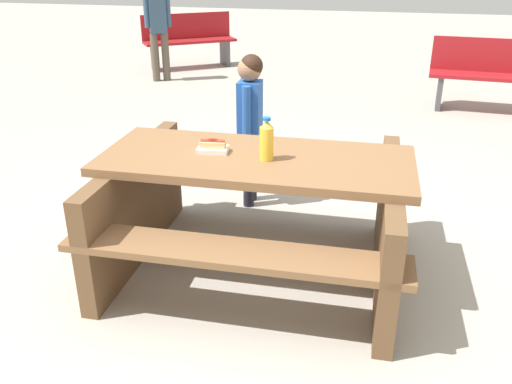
% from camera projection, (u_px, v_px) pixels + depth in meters
% --- Properties ---
extents(ground_plane, '(30.00, 30.00, 0.00)m').
position_uv_depth(ground_plane, '(256.00, 267.00, 3.44)').
color(ground_plane, '#ADA599').
rests_on(ground_plane, ground).
extents(picnic_table, '(1.82, 1.43, 0.75)m').
position_uv_depth(picnic_table, '(256.00, 204.00, 3.26)').
color(picnic_table, brown).
rests_on(picnic_table, ground).
extents(soda_bottle, '(0.08, 0.08, 0.25)m').
position_uv_depth(soda_bottle, '(267.00, 140.00, 3.04)').
color(soda_bottle, yellow).
rests_on(soda_bottle, picnic_table).
extents(hotdog_tray, '(0.19, 0.13, 0.08)m').
position_uv_depth(hotdog_tray, '(213.00, 147.00, 3.18)').
color(hotdog_tray, white).
rests_on(hotdog_tray, picnic_table).
extents(child_in_coat, '(0.18, 0.29, 1.16)m').
position_uv_depth(child_in_coat, '(250.00, 112.00, 4.01)').
color(child_in_coat, '#262633').
rests_on(child_in_coat, ground).
extents(park_bench_near, '(1.53, 0.52, 0.85)m').
position_uv_depth(park_bench_near, '(494.00, 74.00, 6.53)').
color(park_bench_near, maroon).
rests_on(park_bench_near, ground).
extents(park_bench_mid, '(1.45, 1.20, 0.85)m').
position_uv_depth(park_bench_mid, '(189.00, 39.00, 8.95)').
color(park_bench_mid, maroon).
rests_on(park_bench_mid, ground).
extents(bystander_adult, '(0.35, 0.30, 1.55)m').
position_uv_depth(bystander_adult, '(157.00, 12.00, 7.79)').
color(bystander_adult, brown).
rests_on(bystander_adult, ground).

